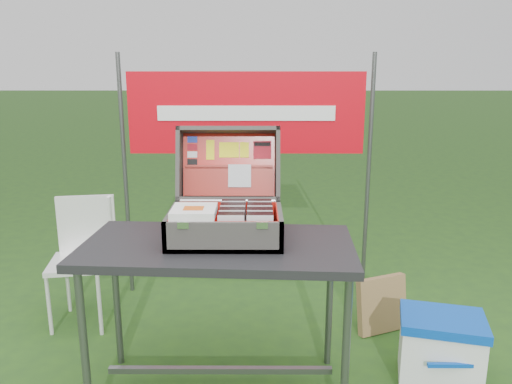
{
  "coord_description": "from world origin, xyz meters",
  "views": [
    {
      "loc": [
        0.08,
        -2.31,
        1.58
      ],
      "look_at": [
        0.07,
        0.1,
        0.99
      ],
      "focal_mm": 35.0,
      "sensor_mm": 36.0,
      "label": 1
    }
  ],
  "objects_px": {
    "chair": "(80,264)",
    "cardboard_box": "(382,304)",
    "table": "(219,320)",
    "cooler": "(440,349)",
    "suitcase": "(226,187)"
  },
  "relations": [
    {
      "from": "chair",
      "to": "cardboard_box",
      "type": "height_order",
      "value": "chair"
    },
    {
      "from": "table",
      "to": "suitcase",
      "type": "xyz_separation_m",
      "value": [
        0.03,
        0.1,
        0.64
      ]
    },
    {
      "from": "table",
      "to": "cardboard_box",
      "type": "relative_size",
      "value": 3.66
    },
    {
      "from": "table",
      "to": "cardboard_box",
      "type": "xyz_separation_m",
      "value": [
        0.96,
        0.62,
        -0.22
      ]
    },
    {
      "from": "table",
      "to": "cooler",
      "type": "distance_m",
      "value": 1.15
    },
    {
      "from": "table",
      "to": "cooler",
      "type": "height_order",
      "value": "table"
    },
    {
      "from": "cooler",
      "to": "table",
      "type": "bearing_deg",
      "value": -160.82
    },
    {
      "from": "cooler",
      "to": "suitcase",
      "type": "bearing_deg",
      "value": -166.09
    },
    {
      "from": "cooler",
      "to": "chair",
      "type": "distance_m",
      "value": 2.16
    },
    {
      "from": "table",
      "to": "cooler",
      "type": "xyz_separation_m",
      "value": [
        1.13,
        0.09,
        -0.21
      ]
    },
    {
      "from": "suitcase",
      "to": "chair",
      "type": "xyz_separation_m",
      "value": [
        -0.96,
        0.61,
        -0.64
      ]
    },
    {
      "from": "table",
      "to": "chair",
      "type": "xyz_separation_m",
      "value": [
        -0.93,
        0.71,
        0.0
      ]
    },
    {
      "from": "cooler",
      "to": "cardboard_box",
      "type": "relative_size",
      "value": 1.2
    },
    {
      "from": "chair",
      "to": "suitcase",
      "type": "bearing_deg",
      "value": -41.65
    },
    {
      "from": "chair",
      "to": "cardboard_box",
      "type": "relative_size",
      "value": 2.3
    }
  ]
}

